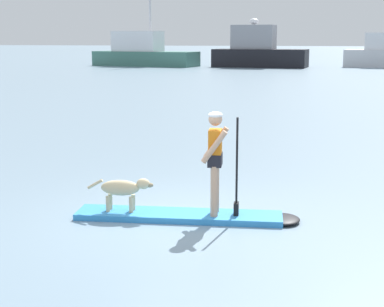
% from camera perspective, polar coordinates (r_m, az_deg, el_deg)
% --- Properties ---
extents(ground_plane, '(400.00, 400.00, 0.00)m').
position_cam_1_polar(ground_plane, '(9.90, -1.27, -6.21)').
color(ground_plane, gray).
extents(paddleboard, '(3.70, 1.01, 0.10)m').
position_cam_1_polar(paddleboard, '(9.86, 0.06, -5.98)').
color(paddleboard, '#338CD8').
rests_on(paddleboard, ground_plane).
extents(person_paddler, '(0.63, 0.51, 1.68)m').
position_cam_1_polar(person_paddler, '(9.57, 2.31, -0.20)').
color(person_paddler, tan).
rests_on(person_paddler, paddleboard).
extents(dog, '(1.11, 0.28, 0.56)m').
position_cam_1_polar(dog, '(9.94, -6.56, -3.36)').
color(dog, '#CCB78C').
rests_on(dog, paddleboard).
extents(moored_boat_far_port, '(11.44, 5.63, 10.14)m').
position_cam_1_polar(moored_boat_far_port, '(62.90, -4.69, 9.53)').
color(moored_boat_far_port, '#3F7266').
rests_on(moored_boat_far_port, ground_plane).
extents(moored_boat_far_starboard, '(9.47, 4.38, 4.77)m').
position_cam_1_polar(moored_boat_far_starboard, '(60.57, 6.33, 9.64)').
color(moored_boat_far_starboard, black).
rests_on(moored_boat_far_starboard, ground_plane).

